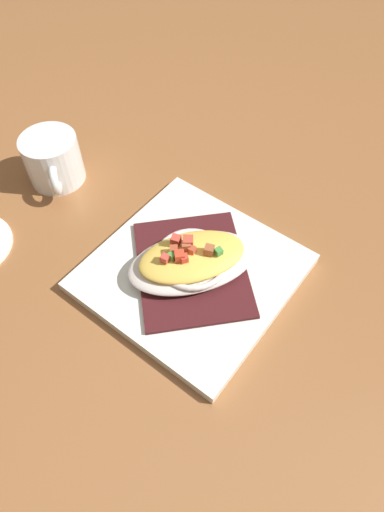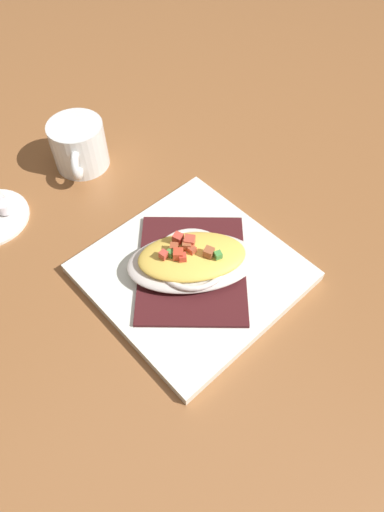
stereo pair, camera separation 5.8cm
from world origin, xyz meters
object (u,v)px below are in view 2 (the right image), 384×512
(coffee_mug, at_px, (79,148))
(creamer_cup_0, at_px, (5,207))
(gratin_dish, at_px, (192,259))
(square_plate, at_px, (192,272))

(coffee_mug, height_order, creamer_cup_0, coffee_mug)
(gratin_dish, bearing_deg, creamer_cup_0, -156.82)
(square_plate, distance_m, coffee_mug, 0.29)
(square_plate, xyz_separation_m, coffee_mug, (-0.29, 0.03, 0.03))
(square_plate, height_order, coffee_mug, coffee_mug)
(coffee_mug, bearing_deg, creamer_cup_0, -86.24)
(square_plate, relative_size, gratin_dish, 1.29)
(gratin_dish, height_order, creamer_cup_0, gratin_dish)
(creamer_cup_0, bearing_deg, square_plate, 23.19)
(square_plate, relative_size, coffee_mug, 2.45)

